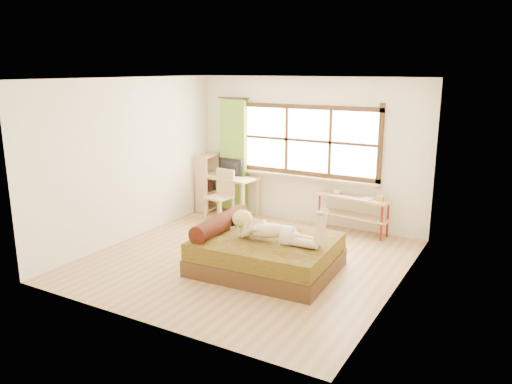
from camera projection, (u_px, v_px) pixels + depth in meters
The scene contains 18 objects.
floor at pixel (246, 260), 7.62m from camera, with size 4.50×4.50×0.00m, color #9E754C.
ceiling at pixel (245, 79), 6.96m from camera, with size 4.50×4.50×0.00m, color white.
wall_back at pixel (308, 151), 9.19m from camera, with size 4.50×4.50×0.00m, color silver.
wall_front at pixel (140, 210), 5.39m from camera, with size 4.50×4.50×0.00m, color silver.
wall_left at pixel (131, 160), 8.37m from camera, with size 4.50×4.50×0.00m, color silver.
wall_right at pixel (401, 191), 6.21m from camera, with size 4.50×4.50×0.00m, color silver.
window at pixel (308, 143), 9.12m from camera, with size 2.80×0.16×1.46m.
curtain at pixel (234, 156), 9.88m from camera, with size 0.55×0.10×2.20m, color olive.
bed at pixel (263, 252), 7.19m from camera, with size 2.01×1.65×0.73m.
woman at pixel (274, 221), 6.93m from camera, with size 1.35×0.39×0.58m, color tan, non-canonical shape.
kitten at pixel (228, 221), 7.51m from camera, with size 0.29×0.12×0.23m, color black, non-canonical shape.
desk at pixel (227, 181), 9.86m from camera, with size 1.30×0.72×0.77m.
monitor at pixel (228, 167), 9.84m from camera, with size 0.59×0.08×0.34m, color black.
chair at pixel (222, 192), 9.54m from camera, with size 0.49×0.49×0.97m.
pipe_shelf at pixel (354, 206), 8.78m from camera, with size 1.34×0.50×0.74m.
cup at pixel (337, 192), 8.88m from camera, with size 0.11×0.11×0.09m, color gray.
book at pixel (365, 197), 8.65m from camera, with size 0.17×0.24×0.02m, color gray.
bookshelf at pixel (208, 182), 10.13m from camera, with size 0.32×0.52×1.16m.
Camera 1 is at (3.65, -6.14, 2.85)m, focal length 35.00 mm.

